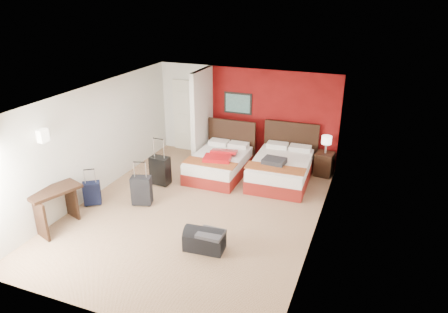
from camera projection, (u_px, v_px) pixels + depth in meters
The scene contains 17 objects.
ground at pixel (196, 211), 8.84m from camera, with size 6.50×6.50×0.00m, color tan.
room_walls at pixel (167, 128), 10.05m from camera, with size 5.02×6.52×2.50m.
red_accent_panel at pixel (272, 117), 10.89m from camera, with size 3.50×0.04×2.50m, color maroon.
partition_wall at pixel (202, 117), 10.94m from camera, with size 0.12×1.20×2.50m, color silver.
entry_door at pixel (187, 116), 11.79m from camera, with size 0.82×0.06×2.05m, color silver.
bed_left at pixel (219, 165), 10.41m from camera, with size 1.26×1.80×0.54m, color white.
bed_right at pixel (281, 171), 10.06m from camera, with size 1.35×1.93×0.58m, color white.
red_suitcase_open at pixel (221, 155), 10.16m from camera, with size 0.65×0.89×0.11m, color red.
jacket_bundle at pixel (274, 161), 9.70m from camera, with size 0.52×0.41×0.12m, color #323337.
nightstand at pixel (324, 164), 10.40m from camera, with size 0.43×0.43×0.60m, color black.
table_lamp at pixel (326, 145), 10.20m from camera, with size 0.25×0.25×0.45m, color silver.
suitcase_black at pixel (160, 171), 9.89m from camera, with size 0.45×0.28×0.68m, color black.
suitcase_charcoal at pixel (142, 191), 8.98m from camera, with size 0.43×0.26×0.63m, color black.
suitcase_navy at pixel (92, 194), 8.99m from camera, with size 0.36×0.22×0.50m, color black.
duffel_bag at pixel (204, 241), 7.47m from camera, with size 0.72×0.39×0.37m, color black.
jacket_draped at pixel (211, 234), 7.30m from camera, with size 0.46×0.39×0.06m, color #3D3C42.
desk at pixel (56, 208), 8.10m from camera, with size 0.50×1.00×0.83m, color black.
Camera 1 is at (3.35, -6.98, 4.45)m, focal length 33.04 mm.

